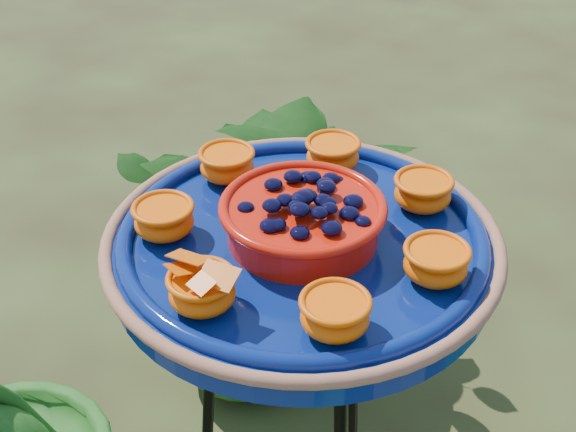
# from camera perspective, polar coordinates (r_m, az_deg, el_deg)

# --- Properties ---
(feeder_dish) EXTENTS (0.52, 0.52, 0.11)m
(feeder_dish) POSITION_cam_1_polar(r_m,az_deg,el_deg) (1.00, 1.03, -1.65)
(feeder_dish) COLOR navy
(feeder_dish) RESTS_ON tripod_stand
(shrub_back_left) EXTENTS (0.99, 0.95, 0.85)m
(shrub_back_left) POSITION_cam_1_polar(r_m,az_deg,el_deg) (2.00, 0.27, -0.63)
(shrub_back_left) COLOR #164713
(shrub_back_left) RESTS_ON ground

